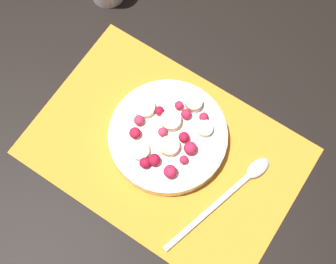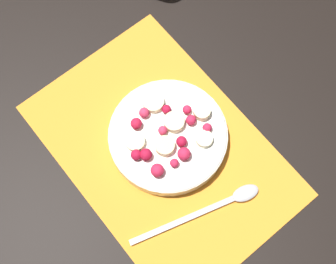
% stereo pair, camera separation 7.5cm
% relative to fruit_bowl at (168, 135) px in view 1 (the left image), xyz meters
% --- Properties ---
extents(ground_plane, '(3.00, 3.00, 0.00)m').
position_rel_fruit_bowl_xyz_m(ground_plane, '(0.01, -0.02, -0.02)').
color(ground_plane, black).
extents(placemat, '(0.44, 0.30, 0.01)m').
position_rel_fruit_bowl_xyz_m(placemat, '(0.01, -0.02, -0.02)').
color(placemat, orange).
rests_on(placemat, ground_plane).
extents(fruit_bowl, '(0.20, 0.20, 0.05)m').
position_rel_fruit_bowl_xyz_m(fruit_bowl, '(0.00, 0.00, 0.00)').
color(fruit_bowl, silver).
rests_on(fruit_bowl, placemat).
extents(spoon, '(0.08, 0.22, 0.01)m').
position_rel_fruit_bowl_xyz_m(spoon, '(0.14, -0.01, -0.01)').
color(spoon, '#B2B2B7').
rests_on(spoon, placemat).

